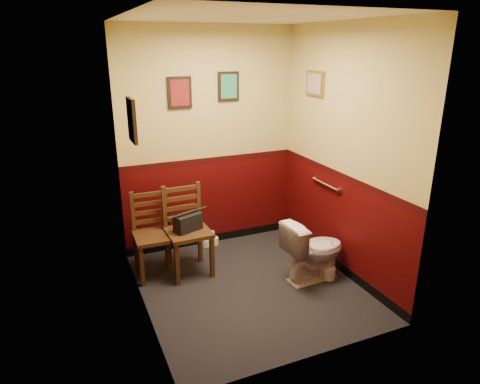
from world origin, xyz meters
The scene contains 17 objects.
floor centered at (0.00, 0.00, 0.00)m, with size 2.20×2.40×0.00m, color black.
ceiling centered at (0.00, 0.00, 2.70)m, with size 2.20×2.40×0.00m, color silver.
wall_back centered at (0.00, 1.20, 1.35)m, with size 2.20×2.70×0.00m, color #3E0506.
wall_front centered at (0.00, -1.20, 1.35)m, with size 2.20×2.70×0.00m, color #3E0506.
wall_left centered at (-1.10, 0.00, 1.35)m, with size 2.40×2.70×0.00m, color #3E0506.
wall_right centered at (1.10, 0.00, 1.35)m, with size 2.40×2.70×0.00m, color #3E0506.
grab_bar centered at (1.07, 0.25, 0.95)m, with size 0.05×0.56×0.06m.
framed_print_back_a centered at (-0.35, 1.18, 1.95)m, with size 0.28×0.04×0.36m.
framed_print_back_b centered at (0.25, 1.18, 2.00)m, with size 0.26×0.04×0.34m.
framed_print_left centered at (-1.08, 0.10, 1.85)m, with size 0.04×0.30×0.38m.
framed_print_right centered at (1.08, 0.60, 2.05)m, with size 0.04×0.34×0.28m.
toilet centered at (0.72, -0.12, 0.34)m, with size 0.39×0.70×0.69m, color white.
toilet_brush centered at (0.88, -0.20, 0.08)m, with size 0.13×0.13×0.47m.
chair_left centered at (-0.85, 0.70, 0.48)m, with size 0.45×0.45×0.95m.
chair_right centered at (-0.50, 0.60, 0.50)m, with size 0.48×0.48×1.00m.
handbag centered at (-0.50, 0.55, 0.62)m, with size 0.34×0.25×0.22m.
tp_stack centered at (-0.05, 1.11, 0.08)m, with size 0.22×0.12×0.20m.
Camera 1 is at (-1.68, -3.66, 2.47)m, focal length 32.00 mm.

